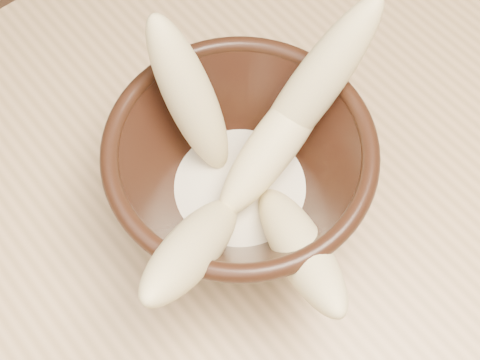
% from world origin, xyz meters
% --- Properties ---
extents(table, '(1.20, 0.80, 0.75)m').
position_xyz_m(table, '(0.00, 0.00, 0.67)').
color(table, tan).
rests_on(table, ground).
extents(bowl, '(0.20, 0.20, 0.11)m').
position_xyz_m(bowl, '(0.07, 0.08, 0.81)').
color(bowl, black).
rests_on(bowl, table).
extents(milk_puddle, '(0.11, 0.11, 0.02)m').
position_xyz_m(milk_puddle, '(0.07, 0.08, 0.79)').
color(milk_puddle, beige).
rests_on(milk_puddle, bowl).
extents(banana_upright, '(0.04, 0.10, 0.14)m').
position_xyz_m(banana_upright, '(0.07, 0.14, 0.85)').
color(banana_upright, '#E5D487').
rests_on(banana_upright, bowl).
extents(banana_left, '(0.14, 0.10, 0.13)m').
position_xyz_m(banana_left, '(0.00, 0.05, 0.84)').
color(banana_left, '#E5D487').
rests_on(banana_left, bowl).
extents(banana_right, '(0.14, 0.04, 0.15)m').
position_xyz_m(banana_right, '(0.14, 0.08, 0.86)').
color(banana_right, '#E5D487').
rests_on(banana_right, bowl).
extents(banana_across, '(0.15, 0.07, 0.07)m').
position_xyz_m(banana_across, '(0.11, 0.08, 0.83)').
color(banana_across, '#E5D487').
rests_on(banana_across, bowl).
extents(banana_front, '(0.09, 0.15, 0.10)m').
position_xyz_m(banana_front, '(0.06, 0.00, 0.83)').
color(banana_front, '#E5D487').
rests_on(banana_front, bowl).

